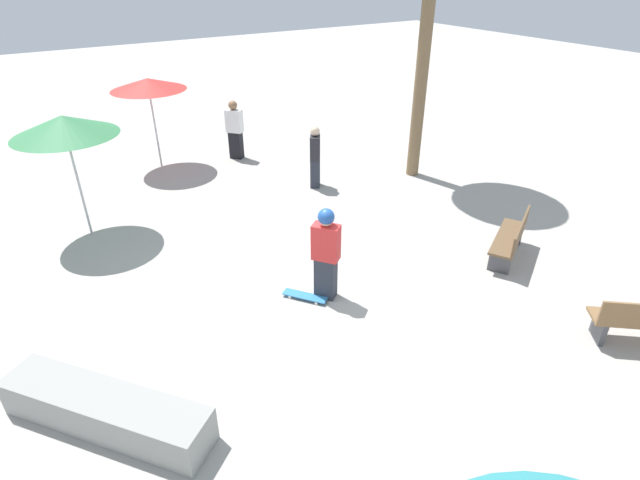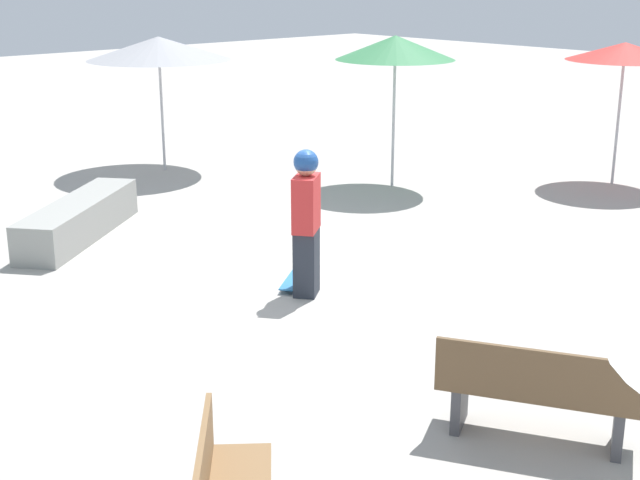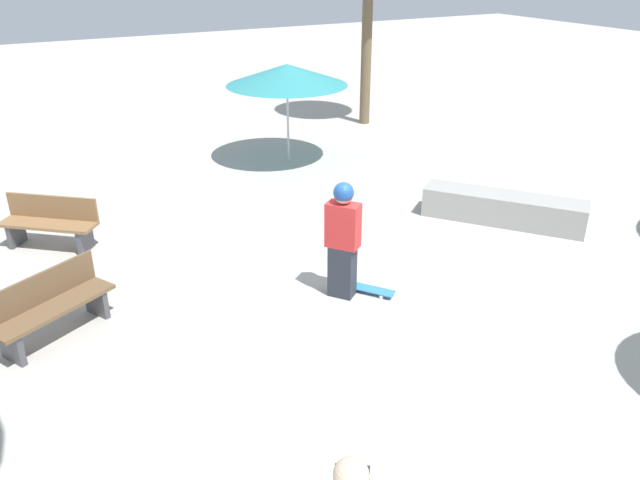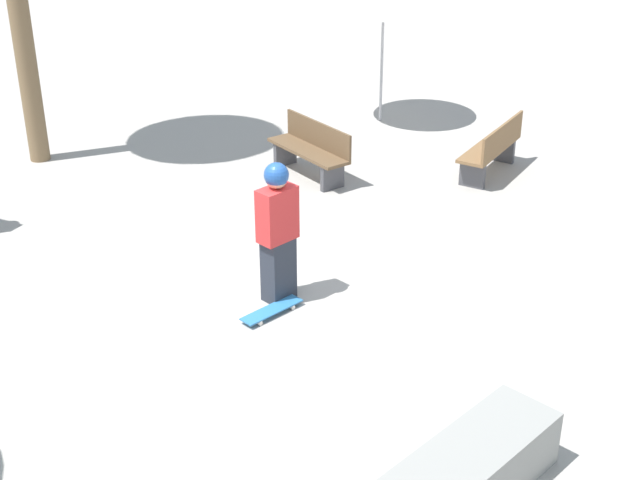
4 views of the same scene
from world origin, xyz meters
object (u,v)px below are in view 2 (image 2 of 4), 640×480
shade_umbrella_red (625,52)px  shade_umbrella_green (395,48)px  shade_umbrella_grey (159,48)px  concrete_ledge (79,219)px  bench_near (538,393)px  skater_main (306,218)px  skateboard (294,279)px

shade_umbrella_red → shade_umbrella_green: shade_umbrella_green is taller
shade_umbrella_red → shade_umbrella_grey: size_ratio=0.94×
concrete_ledge → bench_near: bench_near is taller
shade_umbrella_red → skater_main: bearing=4.2°
skateboard → bench_near: bearing=-139.9°
shade_umbrella_grey → concrete_ledge: bearing=41.9°
skater_main → shade_umbrella_grey: 7.33m
skater_main → shade_umbrella_red: bearing=-33.0°
concrete_ledge → skateboard: bearing=105.6°
shade_umbrella_red → shade_umbrella_grey: shade_umbrella_grey is taller
concrete_ledge → shade_umbrella_grey: size_ratio=1.00×
skater_main → shade_umbrella_red: 7.81m
bench_near → shade_umbrella_green: shade_umbrella_green is taller
skateboard → concrete_ledge: concrete_ledge is taller
bench_near → shade_umbrella_green: size_ratio=0.63×
skateboard → shade_umbrella_red: size_ratio=0.31×
bench_near → shade_umbrella_grey: (-3.28, -10.56, 1.82)m
bench_near → shade_umbrella_red: bearing=88.0°
skater_main → bench_near: skater_main is taller
bench_near → shade_umbrella_red: (-8.54, -4.33, 1.86)m
skater_main → shade_umbrella_red: (-7.67, -0.57, 1.36)m
skateboard → concrete_ledge: size_ratio=0.29×
skater_main → shade_umbrella_green: size_ratio=0.67×
shade_umbrella_red → shade_umbrella_grey: (5.25, -6.23, -0.04)m
skater_main → shade_umbrella_grey: size_ratio=0.66×
skater_main → shade_umbrella_red: size_ratio=0.70×
skateboard → bench_near: (0.98, 4.12, 0.37)m
skater_main → shade_umbrella_green: 5.73m
skater_main → skateboard: skater_main is taller
shade_umbrella_green → skater_main: bearing=33.2°
skater_main → skateboard: (-0.12, -0.36, -0.86)m
shade_umbrella_grey → shade_umbrella_green: (-2.23, 3.76, 0.12)m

